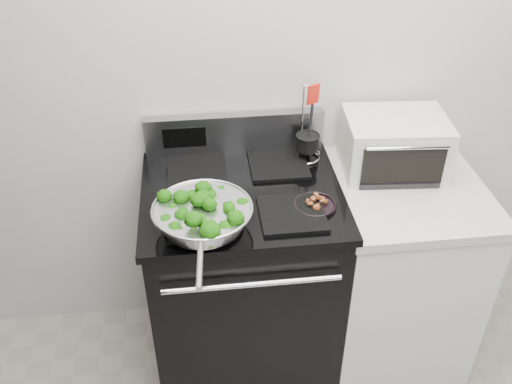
{
  "coord_description": "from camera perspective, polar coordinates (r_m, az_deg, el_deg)",
  "views": [
    {
      "loc": [
        -0.46,
        -0.41,
        2.24
      ],
      "look_at": [
        -0.25,
        1.36,
        0.98
      ],
      "focal_mm": 40.0,
      "sensor_mm": 36.0,
      "label": 1
    }
  ],
  "objects": [
    {
      "name": "skillet",
      "position": [
        2.03,
        -5.36,
        -2.34
      ],
      "size": [
        0.36,
        0.58,
        0.08
      ],
      "rotation": [
        0.0,
        0.0,
        -0.07
      ],
      "color": "silver",
      "rests_on": "gas_range"
    },
    {
      "name": "toaster_oven",
      "position": [
        2.44,
        13.64,
        4.66
      ],
      "size": [
        0.43,
        0.34,
        0.24
      ],
      "rotation": [
        0.0,
        0.0,
        -0.08
      ],
      "color": "silver",
      "rests_on": "counter"
    },
    {
      "name": "broccoli_pile",
      "position": [
        2.02,
        -5.38,
        -1.85
      ],
      "size": [
        0.29,
        0.29,
        0.1
      ],
      "primitive_type": null,
      "color": "#0A3304",
      "rests_on": "skillet"
    },
    {
      "name": "utensil_holder",
      "position": [
        2.41,
        5.15,
        4.61
      ],
      "size": [
        0.11,
        0.11,
        0.35
      ],
      "rotation": [
        0.0,
        0.0,
        0.43
      ],
      "color": "silver",
      "rests_on": "gas_range"
    },
    {
      "name": "back_wall",
      "position": [
        2.38,
        5.01,
        13.2
      ],
      "size": [
        4.0,
        0.02,
        2.7
      ],
      "primitive_type": "cube",
      "color": "silver",
      "rests_on": "ground"
    },
    {
      "name": "gas_range",
      "position": [
        2.53,
        -1.28,
        -8.48
      ],
      "size": [
        0.79,
        0.69,
        1.13
      ],
      "color": "black",
      "rests_on": "floor"
    },
    {
      "name": "counter",
      "position": [
        2.68,
        13.6,
        -7.52
      ],
      "size": [
        0.62,
        0.68,
        0.92
      ],
      "color": "white",
      "rests_on": "floor"
    },
    {
      "name": "bacon_plate",
      "position": [
        2.16,
        5.93,
        -1.09
      ],
      "size": [
        0.16,
        0.16,
        0.04
      ],
      "rotation": [
        0.0,
        0.0,
        -0.29
      ],
      "color": "black",
      "rests_on": "gas_range"
    }
  ]
}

